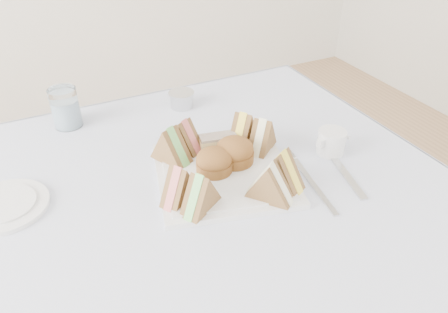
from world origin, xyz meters
name	(u,v)px	position (x,y,z in m)	size (l,w,h in m)	color
tablecloth	(209,205)	(0.00, 0.00, 0.74)	(1.02, 1.02, 0.01)	white
serving_plate	(224,174)	(0.07, 0.07, 0.75)	(0.27, 0.27, 0.01)	silver
sandwich_fl_a	(179,183)	(-0.05, 0.03, 0.79)	(0.08, 0.04, 0.07)	brown
sandwich_fl_b	(200,191)	(-0.02, -0.01, 0.80)	(0.08, 0.04, 0.08)	brown
sandwich_fr_a	(282,168)	(0.15, -0.02, 0.80)	(0.09, 0.04, 0.08)	brown
sandwich_fr_b	(270,181)	(0.11, -0.05, 0.80)	(0.09, 0.04, 0.08)	brown
sandwich_bl_a	(171,144)	(-0.02, 0.15, 0.80)	(0.09, 0.04, 0.08)	brown
sandwich_bl_b	(185,135)	(0.03, 0.18, 0.80)	(0.08, 0.04, 0.08)	brown
sandwich_br_a	(262,134)	(0.18, 0.11, 0.80)	(0.09, 0.04, 0.08)	brown
sandwich_br_b	(243,128)	(0.15, 0.15, 0.80)	(0.09, 0.04, 0.08)	brown
scone_left	(214,161)	(0.05, 0.08, 0.78)	(0.08, 0.08, 0.05)	brown
scone_right	(235,151)	(0.10, 0.09, 0.79)	(0.08, 0.08, 0.05)	brown
pastry_slice	(218,143)	(0.09, 0.15, 0.78)	(0.08, 0.03, 0.04)	tan
side_plate	(5,206)	(-0.35, 0.16, 0.75)	(0.16, 0.16, 0.01)	silver
water_glass	(65,108)	(-0.19, 0.42, 0.80)	(0.07, 0.07, 0.10)	white
tea_strainer	(182,100)	(0.10, 0.39, 0.77)	(0.07, 0.07, 0.04)	beige
knife	(342,170)	(0.30, -0.03, 0.75)	(0.02, 0.20, 0.00)	beige
fork	(313,185)	(0.21, -0.04, 0.75)	(0.01, 0.19, 0.00)	beige
creamer_jug	(331,142)	(0.32, 0.04, 0.77)	(0.06, 0.06, 0.05)	silver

